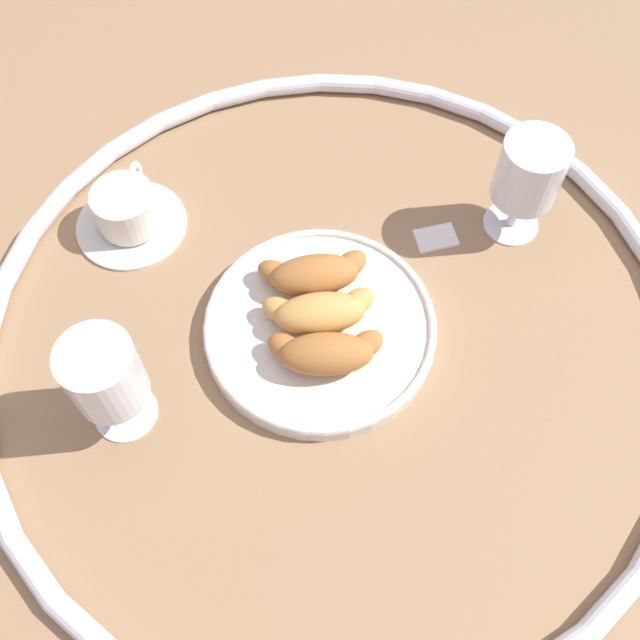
# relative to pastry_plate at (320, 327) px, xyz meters

# --- Properties ---
(ground_plane) EXTENTS (2.20, 2.20, 0.00)m
(ground_plane) POSITION_rel_pastry_plate_xyz_m (0.01, -0.01, -0.01)
(ground_plane) COLOR #997551
(table_chrome_rim) EXTENTS (0.80, 0.80, 0.02)m
(table_chrome_rim) POSITION_rel_pastry_plate_xyz_m (0.01, -0.01, -0.00)
(table_chrome_rim) COLOR silver
(table_chrome_rim) RESTS_ON ground_plane
(pastry_plate) EXTENTS (0.26, 0.26, 0.02)m
(pastry_plate) POSITION_rel_pastry_plate_xyz_m (0.00, 0.00, 0.00)
(pastry_plate) COLOR silver
(pastry_plate) RESTS_ON ground_plane
(croissant_large) EXTENTS (0.13, 0.08, 0.04)m
(croissant_large) POSITION_rel_pastry_plate_xyz_m (-0.00, -0.05, 0.03)
(croissant_large) COLOR #AD6B33
(croissant_large) RESTS_ON pastry_plate
(croissant_small) EXTENTS (0.14, 0.07, 0.04)m
(croissant_small) POSITION_rel_pastry_plate_xyz_m (0.00, 0.00, 0.03)
(croissant_small) COLOR #D6994C
(croissant_small) RESTS_ON pastry_plate
(croissant_extra) EXTENTS (0.14, 0.07, 0.04)m
(croissant_extra) POSITION_rel_pastry_plate_xyz_m (0.01, 0.05, 0.03)
(croissant_extra) COLOR #AD6B33
(croissant_extra) RESTS_ON pastry_plate
(coffee_cup_near) EXTENTS (0.14, 0.14, 0.06)m
(coffee_cup_near) POSITION_rel_pastry_plate_xyz_m (-0.19, 0.20, 0.01)
(coffee_cup_near) COLOR silver
(coffee_cup_near) RESTS_ON ground_plane
(juice_glass_left) EXTENTS (0.08, 0.08, 0.14)m
(juice_glass_left) POSITION_rel_pastry_plate_xyz_m (-0.23, -0.05, 0.08)
(juice_glass_left) COLOR white
(juice_glass_left) RESTS_ON ground_plane
(juice_glass_right) EXTENTS (0.08, 0.08, 0.14)m
(juice_glass_right) POSITION_rel_pastry_plate_xyz_m (0.27, 0.09, 0.08)
(juice_glass_right) COLOR white
(juice_glass_right) RESTS_ON ground_plane
(sugar_packet) EXTENTS (0.05, 0.03, 0.01)m
(sugar_packet) POSITION_rel_pastry_plate_xyz_m (0.17, 0.09, -0.01)
(sugar_packet) COLOR white
(sugar_packet) RESTS_ON ground_plane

